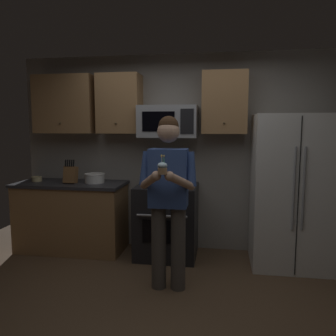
{
  "coord_description": "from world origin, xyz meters",
  "views": [
    {
      "loc": [
        0.52,
        -2.74,
        1.66
      ],
      "look_at": [
        0.0,
        0.5,
        1.25
      ],
      "focal_mm": 35.72,
      "sensor_mm": 36.0,
      "label": 1
    }
  ],
  "objects_px": {
    "microwave": "(168,122)",
    "bowl_large_white": "(95,178)",
    "oven_range": "(167,221)",
    "refrigerator": "(291,191)",
    "person": "(168,194)",
    "knife_block": "(71,174)",
    "bowl_small_colored": "(37,179)",
    "cupcake": "(162,168)"
  },
  "relations": [
    {
      "from": "oven_range",
      "to": "refrigerator",
      "type": "bearing_deg",
      "value": -1.5
    },
    {
      "from": "oven_range",
      "to": "cupcake",
      "type": "distance_m",
      "value": 1.47
    },
    {
      "from": "microwave",
      "to": "refrigerator",
      "type": "height_order",
      "value": "microwave"
    },
    {
      "from": "oven_range",
      "to": "knife_block",
      "type": "relative_size",
      "value": 2.91
    },
    {
      "from": "microwave",
      "to": "cupcake",
      "type": "bearing_deg",
      "value": -83.18
    },
    {
      "from": "refrigerator",
      "to": "bowl_small_colored",
      "type": "height_order",
      "value": "refrigerator"
    },
    {
      "from": "refrigerator",
      "to": "knife_block",
      "type": "relative_size",
      "value": 5.63
    },
    {
      "from": "microwave",
      "to": "cupcake",
      "type": "relative_size",
      "value": 4.26
    },
    {
      "from": "person",
      "to": "cupcake",
      "type": "distance_m",
      "value": 0.44
    },
    {
      "from": "bowl_small_colored",
      "to": "cupcake",
      "type": "distance_m",
      "value": 2.34
    },
    {
      "from": "bowl_small_colored",
      "to": "cupcake",
      "type": "bearing_deg",
      "value": -32.47
    },
    {
      "from": "oven_range",
      "to": "bowl_large_white",
      "type": "height_order",
      "value": "bowl_large_white"
    },
    {
      "from": "microwave",
      "to": "person",
      "type": "bearing_deg",
      "value": -80.95
    },
    {
      "from": "oven_range",
      "to": "microwave",
      "type": "relative_size",
      "value": 1.26
    },
    {
      "from": "oven_range",
      "to": "person",
      "type": "distance_m",
      "value": 1.04
    },
    {
      "from": "person",
      "to": "oven_range",
      "type": "bearing_deg",
      "value": 100.27
    },
    {
      "from": "bowl_large_white",
      "to": "oven_range",
      "type": "bearing_deg",
      "value": -3.28
    },
    {
      "from": "bowl_small_colored",
      "to": "person",
      "type": "distance_m",
      "value": 2.16
    },
    {
      "from": "person",
      "to": "cupcake",
      "type": "height_order",
      "value": "person"
    },
    {
      "from": "bowl_large_white",
      "to": "cupcake",
      "type": "distance_m",
      "value": 1.72
    },
    {
      "from": "knife_block",
      "to": "bowl_small_colored",
      "type": "bearing_deg",
      "value": 172.29
    },
    {
      "from": "bowl_small_colored",
      "to": "person",
      "type": "relative_size",
      "value": 0.08
    },
    {
      "from": "microwave",
      "to": "bowl_large_white",
      "type": "height_order",
      "value": "microwave"
    },
    {
      "from": "bowl_large_white",
      "to": "bowl_small_colored",
      "type": "xyz_separation_m",
      "value": [
        -0.82,
        -0.01,
        -0.03
      ]
    },
    {
      "from": "microwave",
      "to": "refrigerator",
      "type": "relative_size",
      "value": 0.41
    },
    {
      "from": "refrigerator",
      "to": "person",
      "type": "relative_size",
      "value": 1.02
    },
    {
      "from": "oven_range",
      "to": "microwave",
      "type": "height_order",
      "value": "microwave"
    },
    {
      "from": "bowl_large_white",
      "to": "microwave",
      "type": "bearing_deg",
      "value": 3.7
    },
    {
      "from": "refrigerator",
      "to": "person",
      "type": "xyz_separation_m",
      "value": [
        -1.34,
        -0.83,
        0.1
      ]
    },
    {
      "from": "person",
      "to": "knife_block",
      "type": "bearing_deg",
      "value": 149.47
    },
    {
      "from": "microwave",
      "to": "knife_block",
      "type": "distance_m",
      "value": 1.45
    },
    {
      "from": "oven_range",
      "to": "refrigerator",
      "type": "xyz_separation_m",
      "value": [
        1.5,
        -0.04,
        0.44
      ]
    },
    {
      "from": "bowl_small_colored",
      "to": "cupcake",
      "type": "relative_size",
      "value": 0.79
    },
    {
      "from": "knife_block",
      "to": "bowl_large_white",
      "type": "distance_m",
      "value": 0.31
    },
    {
      "from": "refrigerator",
      "to": "bowl_small_colored",
      "type": "xyz_separation_m",
      "value": [
        -3.3,
        0.08,
        0.05
      ]
    },
    {
      "from": "microwave",
      "to": "oven_range",
      "type": "bearing_deg",
      "value": -90.02
    },
    {
      "from": "oven_range",
      "to": "knife_block",
      "type": "distance_m",
      "value": 1.4
    },
    {
      "from": "refrigerator",
      "to": "knife_block",
      "type": "distance_m",
      "value": 2.77
    },
    {
      "from": "oven_range",
      "to": "person",
      "type": "xyz_separation_m",
      "value": [
        0.16,
        -0.87,
        0.53
      ]
    },
    {
      "from": "bowl_small_colored",
      "to": "oven_range",
      "type": "bearing_deg",
      "value": -1.32
    },
    {
      "from": "oven_range",
      "to": "person",
      "type": "relative_size",
      "value": 0.53
    },
    {
      "from": "knife_block",
      "to": "cupcake",
      "type": "bearing_deg",
      "value": -39.35
    }
  ]
}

